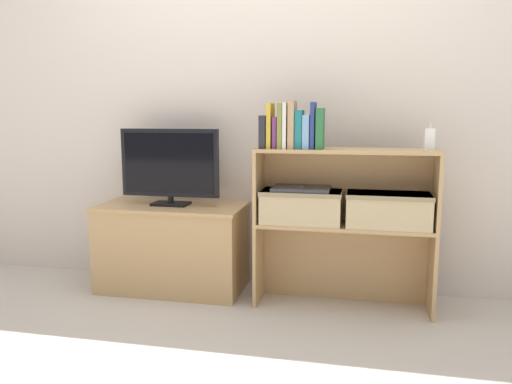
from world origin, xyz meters
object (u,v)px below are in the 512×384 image
object	(u,v)px
book_mustard	(270,126)
storage_basket_right	(388,208)
laptop	(301,189)
book_teal	(299,130)
book_ivory	(286,126)
book_charcoal	(264,132)
book_skyblue	(307,132)
book_olive	(281,126)
book_tan	(292,125)
tv	(170,165)
book_plum	(276,133)
baby_monitor	(430,139)
storage_basket_left	(301,205)
book_forest	(320,129)
book_navy	(313,126)
tv_stand	(172,247)

from	to	relation	value
book_mustard	storage_basket_right	bearing A→B (deg)	1.69
laptop	storage_basket_right	bearing A→B (deg)	0.00
book_teal	laptop	bearing A→B (deg)	53.53
book_ivory	storage_basket_right	bearing A→B (deg)	1.95
laptop	book_ivory	bearing A→B (deg)	-167.73
book_charcoal	storage_basket_right	size ratio (longest dim) A/B	0.40
book_skyblue	laptop	world-z (taller)	book_skyblue
book_skyblue	laptop	bearing A→B (deg)	144.56
book_olive	book_tan	bearing A→B (deg)	0.00
tv	storage_basket_right	distance (m)	1.31
book_ivory	book_tan	xyz separation A→B (m)	(0.03, 0.00, 0.00)
book_olive	storage_basket_right	bearing A→B (deg)	1.86
book_ivory	laptop	bearing A→B (deg)	12.27
book_skyblue	book_tan	bearing A→B (deg)	180.00
book_tan	laptop	xyz separation A→B (m)	(0.05, 0.02, -0.35)
tv	book_ivory	world-z (taller)	book_ivory
book_plum	book_skyblue	distance (m)	0.17
tv	baby_monitor	world-z (taller)	baby_monitor
tv	book_teal	bearing A→B (deg)	-7.75
book_teal	baby_monitor	world-z (taller)	book_teal
book_olive	storage_basket_left	bearing A→B (deg)	9.53
book_olive	baby_monitor	size ratio (longest dim) A/B	1.71
tv	book_plum	bearing A→B (deg)	-9.23
book_teal	baby_monitor	bearing A→B (deg)	2.85
tv	book_forest	bearing A→B (deg)	-6.80
book_plum	book_navy	bearing A→B (deg)	0.00
book_navy	baby_monitor	bearing A→B (deg)	3.20
book_ivory	book_navy	distance (m)	0.15
tv	book_plum	xyz separation A→B (m)	(0.67, -0.11, 0.20)
book_charcoal	book_tan	bearing A→B (deg)	0.00
laptop	baby_monitor	bearing A→B (deg)	1.28
book_tan	storage_basket_left	world-z (taller)	book_tan
book_plum	book_ivory	xyz separation A→B (m)	(0.06, 0.00, 0.04)
book_charcoal	book_skyblue	distance (m)	0.24
book_plum	book_tan	size ratio (longest dim) A/B	0.67
book_mustard	book_teal	world-z (taller)	book_mustard
book_charcoal	book_olive	size ratio (longest dim) A/B	0.73
tv	book_navy	world-z (taller)	book_navy
book_plum	book_skyblue	bearing A→B (deg)	0.00
book_ivory	laptop	distance (m)	0.36
book_ivory	book_skyblue	bearing A→B (deg)	0.00
book_ivory	book_tan	distance (m)	0.03
book_tan	storage_basket_left	distance (m)	0.45
book_plum	book_forest	world-z (taller)	book_forest
book_charcoal	book_olive	world-z (taller)	book_olive
book_forest	storage_basket_left	distance (m)	0.44
book_ivory	book_forest	world-z (taller)	book_ivory
book_ivory	book_skyblue	xyz separation A→B (m)	(0.11, 0.00, -0.03)
tv_stand	book_mustard	size ratio (longest dim) A/B	3.68
book_plum	laptop	size ratio (longest dim) A/B	0.54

